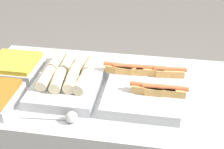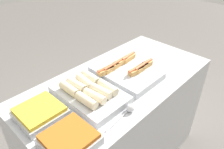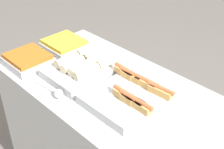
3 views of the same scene
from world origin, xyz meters
name	(u,v)px [view 1 (image 1 of 3)]	position (x,y,z in m)	size (l,w,h in m)	color
tray_hotdogs	(144,85)	(0.09, 0.00, 0.98)	(0.41, 0.48, 0.10)	#B7BABF
tray_wraps	(70,77)	(-0.28, 0.00, 0.99)	(0.31, 0.48, 0.10)	#B7BABF
tray_side_back	(15,66)	(-0.59, 0.07, 0.98)	(0.25, 0.24, 0.07)	#B7BABF
serving_spoon_near	(68,117)	(-0.21, -0.27, 0.97)	(0.25, 0.05, 0.05)	silver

